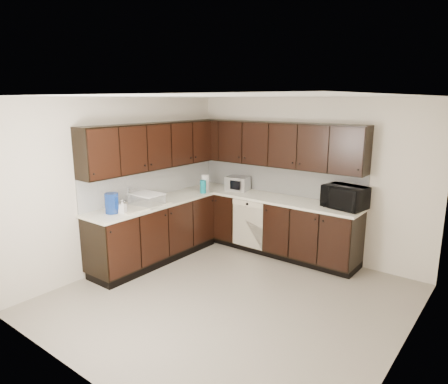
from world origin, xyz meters
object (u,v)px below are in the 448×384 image
at_px(toaster_oven, 238,183).
at_px(blue_pitcher, 112,203).
at_px(sink, 138,210).
at_px(microwave, 345,197).
at_px(storage_bin, 147,200).

distance_m(toaster_oven, blue_pitcher, 2.28).
xyz_separation_m(toaster_oven, blue_pitcher, (-0.53, -2.22, 0.02)).
bearing_deg(toaster_oven, sink, -117.75).
relative_size(microwave, blue_pitcher, 2.10).
bearing_deg(toaster_oven, microwave, -11.45).
bearing_deg(blue_pitcher, sink, 82.31).
relative_size(storage_bin, blue_pitcher, 1.59).
relative_size(sink, storage_bin, 1.84).
relative_size(toaster_oven, storage_bin, 0.85).
relative_size(sink, toaster_oven, 2.18).
distance_m(storage_bin, blue_pitcher, 0.58).
bearing_deg(microwave, storage_bin, -134.52).
bearing_deg(sink, blue_pitcher, -90.33).
xyz_separation_m(toaster_oven, storage_bin, (-0.47, -1.64, -0.03)).
relative_size(sink, microwave, 1.40).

